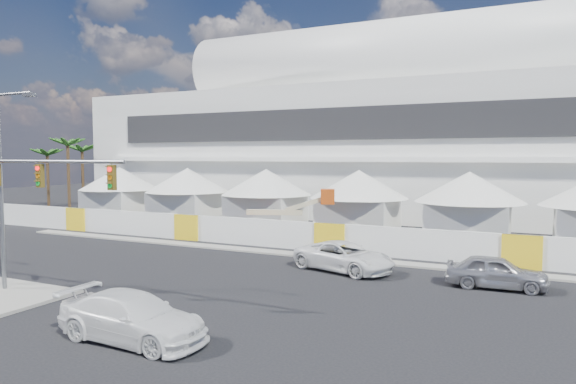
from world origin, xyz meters
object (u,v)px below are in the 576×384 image
at_px(sedan_silver, 496,272).
at_px(pickup_curb, 344,257).
at_px(streetlight_median, 4,176).
at_px(pickup_near, 132,317).
at_px(boom_lift, 266,228).
at_px(lot_car_c, 117,220).

xyz_separation_m(sedan_silver, pickup_curb, (-8.14, 0.40, 0.01)).
bearing_deg(streetlight_median, pickup_near, -13.62).
bearing_deg(boom_lift, pickup_near, -94.34).
relative_size(pickup_near, streetlight_median, 0.61).
relative_size(sedan_silver, lot_car_c, 1.05).
bearing_deg(lot_car_c, sedan_silver, -80.16).
bearing_deg(pickup_near, boom_lift, 16.46).
bearing_deg(boom_lift, lot_car_c, 155.99).
height_order(sedan_silver, streetlight_median, streetlight_median).
relative_size(lot_car_c, streetlight_median, 0.48).
distance_m(pickup_near, lot_car_c, 31.08).
distance_m(pickup_near, boom_lift, 21.50).
xyz_separation_m(pickup_near, streetlight_median, (-10.08, 2.44, 4.79)).
distance_m(pickup_curb, pickup_near, 14.22).
height_order(pickup_curb, boom_lift, boom_lift).
height_order(sedan_silver, lot_car_c, sedan_silver).
bearing_deg(lot_car_c, boom_lift, -70.20).
bearing_deg(streetlight_median, boom_lift, 76.35).
distance_m(streetlight_median, boom_lift, 19.38).
bearing_deg(pickup_curb, lot_car_c, 89.31).
relative_size(pickup_curb, pickup_near, 1.03).
xyz_separation_m(pickup_curb, pickup_near, (-3.12, -13.87, 0.02)).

